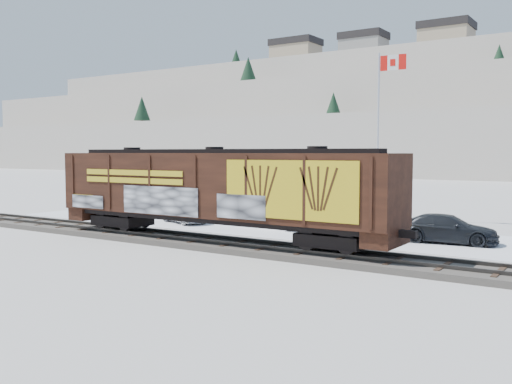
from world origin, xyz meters
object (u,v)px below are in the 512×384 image
Objects in this scene: car_white at (279,214)px; hopper_railcar at (215,188)px; car_dark at (447,229)px; flagpole at (379,160)px; car_silver at (184,212)px.

hopper_railcar is at bearing -155.89° from car_white.
car_dark is (9.47, 7.25, -2.14)m from hopper_railcar.
flagpole reaches higher than car_dark.
car_white reaches higher than car_dark.
car_dark is (6.40, -6.92, -3.39)m from flagpole.
car_dark is at bearing -73.39° from car_white.
hopper_railcar is 1.68× the size of flagpole.
car_white is 1.01× the size of car_dark.
flagpole is 10.02m from car_dark.
hopper_railcar is 12.12m from car_dark.
flagpole reaches higher than car_silver.
hopper_railcar reaches higher than car_white.
car_white is at bearing -57.65° from car_silver.
car_dark is at bearing -65.60° from car_silver.
car_silver is at bearing -142.68° from flagpole.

